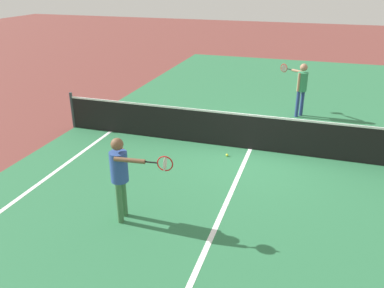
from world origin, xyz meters
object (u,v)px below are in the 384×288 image
at_px(net, 251,132).
at_px(player_near, 121,171).
at_px(player_far, 301,84).
at_px(tennis_ball_near_net, 227,155).

height_order(net, player_near, player_near).
bearing_deg(player_far, net, -108.10).
xyz_separation_m(player_near, player_far, (2.71, 6.99, 0.04)).
distance_m(player_near, player_far, 7.50).
bearing_deg(player_far, tennis_ball_near_net, -111.95).
bearing_deg(tennis_ball_near_net, player_far, 68.05).
bearing_deg(tennis_ball_near_net, player_near, -110.38).
bearing_deg(player_near, net, 66.40).
height_order(player_far, tennis_ball_near_net, player_far).
xyz_separation_m(player_near, tennis_ball_near_net, (1.22, 3.28, -0.99)).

